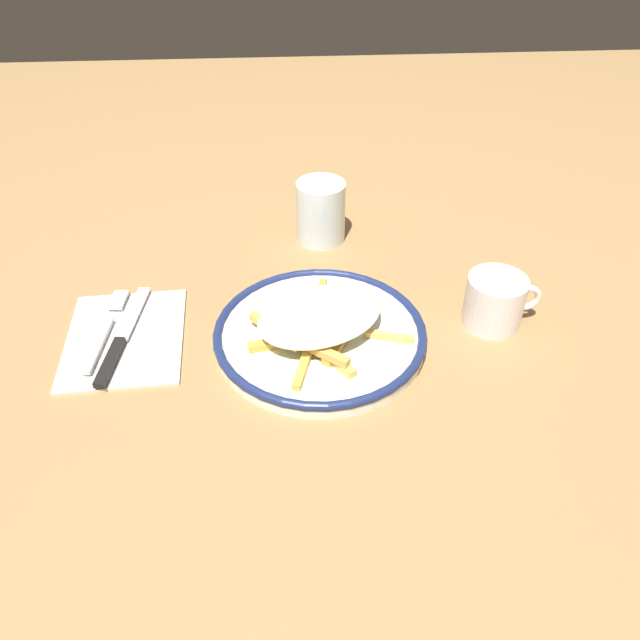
{
  "coord_description": "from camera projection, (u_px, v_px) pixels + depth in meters",
  "views": [
    {
      "loc": [
        -0.04,
        -0.64,
        0.56
      ],
      "look_at": [
        0.0,
        0.0,
        0.04
      ],
      "focal_mm": 35.0,
      "sensor_mm": 36.0,
      "label": 1
    }
  ],
  "objects": [
    {
      "name": "fries_heap",
      "position": [
        316.0,
        320.0,
        0.83
      ],
      "size": [
        0.23,
        0.22,
        0.04
      ],
      "color": "gold",
      "rests_on": "plate"
    },
    {
      "name": "napkin",
      "position": [
        125.0,
        336.0,
        0.86
      ],
      "size": [
        0.17,
        0.21,
        0.01
      ],
      "primitive_type": "cube",
      "rotation": [
        0.0,
        0.0,
        0.06
      ],
      "color": "silver",
      "rests_on": "ground_plane"
    },
    {
      "name": "coffee_mug",
      "position": [
        495.0,
        301.0,
        0.87
      ],
      "size": [
        0.11,
        0.08,
        0.07
      ],
      "color": "white",
      "rests_on": "ground_plane"
    },
    {
      "name": "knife",
      "position": [
        120.0,
        341.0,
        0.84
      ],
      "size": [
        0.04,
        0.21,
        0.01
      ],
      "color": "black",
      "rests_on": "napkin"
    },
    {
      "name": "ground_plane",
      "position": [
        320.0,
        342.0,
        0.86
      ],
      "size": [
        2.6,
        2.6,
        0.0
      ],
      "primitive_type": "plane",
      "color": "#987446"
    },
    {
      "name": "plate",
      "position": [
        320.0,
        334.0,
        0.85
      ],
      "size": [
        0.29,
        0.29,
        0.02
      ],
      "color": "white",
      "rests_on": "ground_plane"
    },
    {
      "name": "fork",
      "position": [
        106.0,
        328.0,
        0.86
      ],
      "size": [
        0.03,
        0.18,
        0.01
      ],
      "color": "silver",
      "rests_on": "napkin"
    },
    {
      "name": "water_glass",
      "position": [
        321.0,
        212.0,
        1.03
      ],
      "size": [
        0.08,
        0.08,
        0.1
      ],
      "primitive_type": "cylinder",
      "color": "silver",
      "rests_on": "ground_plane"
    }
  ]
}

